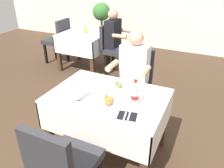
% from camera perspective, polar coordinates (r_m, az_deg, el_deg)
% --- Properties ---
extents(ground_plane, '(11.00, 11.00, 0.00)m').
position_cam_1_polar(ground_plane, '(2.70, -0.90, -18.02)').
color(ground_plane, '#473323').
extents(main_dining_table, '(1.20, 0.83, 0.75)m').
position_cam_1_polar(main_dining_table, '(2.41, -1.02, -6.30)').
color(main_dining_table, white).
rests_on(main_dining_table, ground).
extents(chair_far_diner_seat, '(0.44, 0.50, 0.97)m').
position_cam_1_polar(chair_far_diner_seat, '(3.07, 5.66, 0.99)').
color(chair_far_diner_seat, '#2D2D33').
rests_on(chair_far_diner_seat, ground).
extents(chair_near_camera_side, '(0.44, 0.50, 0.97)m').
position_cam_1_polar(chair_near_camera_side, '(1.91, -12.44, -19.20)').
color(chair_near_camera_side, '#2D2D33').
rests_on(chair_near_camera_side, ground).
extents(seated_diner_far, '(0.50, 0.46, 1.26)m').
position_cam_1_polar(seated_diner_far, '(2.91, 5.32, 2.82)').
color(seated_diner_far, '#282D42').
rests_on(seated_diner_far, ground).
extents(plate_near_camera, '(0.23, 0.23, 0.07)m').
position_cam_1_polar(plate_near_camera, '(2.17, -1.38, -4.45)').
color(plate_near_camera, white).
rests_on(plate_near_camera, main_dining_table).
extents(plate_far_diner, '(0.24, 0.24, 0.07)m').
position_cam_1_polar(plate_far_diner, '(2.45, 1.68, -0.54)').
color(plate_far_diner, white).
rests_on(plate_far_diner, main_dining_table).
extents(beer_glass_left, '(0.07, 0.07, 0.23)m').
position_cam_1_polar(beer_glass_left, '(2.19, -9.00, -1.66)').
color(beer_glass_left, white).
rests_on(beer_glass_left, main_dining_table).
extents(beer_glass_middle, '(0.07, 0.07, 0.20)m').
position_cam_1_polar(beer_glass_middle, '(2.27, 4.40, -0.64)').
color(beer_glass_middle, white).
rests_on(beer_glass_middle, main_dining_table).
extents(cola_bottle_primary, '(0.07, 0.07, 0.26)m').
position_cam_1_polar(cola_bottle_primary, '(2.12, 5.87, -2.59)').
color(cola_bottle_primary, silver).
rests_on(cola_bottle_primary, main_dining_table).
extents(napkin_cutlery_set, '(0.19, 0.20, 0.01)m').
position_cam_1_polar(napkin_cutlery_set, '(2.01, 3.91, -8.12)').
color(napkin_cutlery_set, black).
rests_on(napkin_cutlery_set, main_dining_table).
extents(background_dining_table, '(0.89, 0.85, 0.75)m').
position_cam_1_polar(background_dining_table, '(4.68, -7.08, 10.59)').
color(background_dining_table, white).
rests_on(background_dining_table, ground).
extents(background_chair_left, '(0.50, 0.44, 0.97)m').
position_cam_1_polar(background_chair_left, '(5.05, -13.53, 11.21)').
color(background_chair_left, '#2D2D33').
rests_on(background_chair_left, ground).
extents(background_chair_right, '(0.50, 0.44, 0.97)m').
position_cam_1_polar(background_chair_right, '(4.38, 0.33, 9.46)').
color(background_chair_right, '#2D2D33').
rests_on(background_chair_right, ground).
extents(background_patron, '(0.46, 0.50, 1.26)m').
position_cam_1_polar(background_patron, '(4.32, 0.94, 11.35)').
color(background_patron, '#282D42').
rests_on(background_patron, ground).
extents(background_table_tumbler, '(0.06, 0.06, 0.11)m').
position_cam_1_polar(background_table_tumbler, '(4.61, -6.79, 13.47)').
color(background_table_tumbler, gold).
rests_on(background_table_tumbler, background_dining_table).
extents(potted_plant_corner, '(0.45, 0.45, 1.13)m').
position_cam_1_polar(potted_plant_corner, '(6.04, -2.66, 16.46)').
color(potted_plant_corner, brown).
rests_on(potted_plant_corner, ground).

